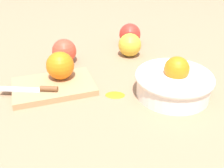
% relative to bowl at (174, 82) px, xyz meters
% --- Properties ---
extents(ground_plane, '(2.40, 2.40, 0.00)m').
position_rel_bowl_xyz_m(ground_plane, '(0.16, -0.16, -0.04)').
color(ground_plane, '#997556').
extents(bowl, '(0.20, 0.20, 0.10)m').
position_rel_bowl_xyz_m(bowl, '(0.00, 0.00, 0.00)').
color(bowl, white).
rests_on(bowl, ground_plane).
extents(cutting_board, '(0.21, 0.14, 0.02)m').
position_rel_bowl_xyz_m(cutting_board, '(0.29, -0.13, -0.03)').
color(cutting_board, tan).
rests_on(cutting_board, ground_plane).
extents(orange_on_board, '(0.08, 0.08, 0.08)m').
position_rel_bowl_xyz_m(orange_on_board, '(0.26, -0.15, 0.02)').
color(orange_on_board, orange).
rests_on(orange_on_board, cutting_board).
extents(knife, '(0.15, 0.08, 0.01)m').
position_rel_bowl_xyz_m(knife, '(0.34, -0.11, -0.02)').
color(knife, silver).
rests_on(knife, cutting_board).
extents(apple_front_right, '(0.08, 0.08, 0.08)m').
position_rel_bowl_xyz_m(apple_front_right, '(0.23, -0.29, 0.00)').
color(apple_front_right, '#D6422D').
rests_on(apple_front_right, ground_plane).
extents(apple_front_left, '(0.08, 0.08, 0.08)m').
position_rel_bowl_xyz_m(apple_front_left, '(-0.03, -0.37, 0.00)').
color(apple_front_left, red).
rests_on(apple_front_left, ground_plane).
extents(apple_front_left_2, '(0.08, 0.08, 0.08)m').
position_rel_bowl_xyz_m(apple_front_left_2, '(0.01, -0.27, 0.00)').
color(apple_front_left_2, gold).
rests_on(apple_front_left_2, ground_plane).
extents(citrus_peel, '(0.06, 0.05, 0.01)m').
position_rel_bowl_xyz_m(citrus_peel, '(0.14, -0.05, -0.03)').
color(citrus_peel, orange).
rests_on(citrus_peel, ground_plane).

